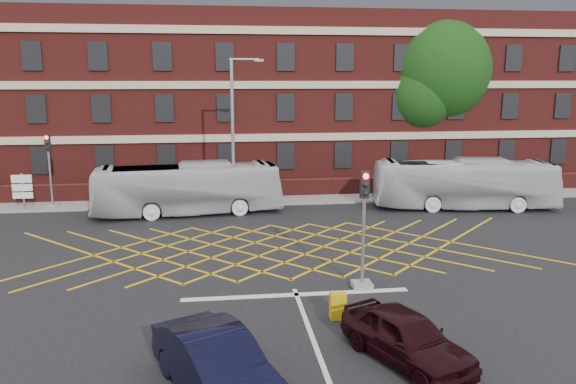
{
  "coord_description": "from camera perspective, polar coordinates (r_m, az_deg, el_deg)",
  "views": [
    {
      "loc": [
        -2.61,
        -21.83,
        7.45
      ],
      "look_at": [
        0.34,
        1.5,
        2.66
      ],
      "focal_mm": 35.0,
      "sensor_mm": 36.0,
      "label": 1
    }
  ],
  "objects": [
    {
      "name": "ground",
      "position": [
        23.22,
        -0.36,
        -7.21
      ],
      "size": [
        120.0,
        120.0,
        0.0
      ],
      "primitive_type": "plane",
      "color": "black",
      "rests_on": "ground"
    },
    {
      "name": "victorian_building",
      "position": [
        43.92,
        -3.55,
        12.0
      ],
      "size": [
        51.0,
        12.17,
        20.4
      ],
      "color": "#5D1B17",
      "rests_on": "ground"
    },
    {
      "name": "boundary_wall",
      "position": [
        35.6,
        -2.86,
        0.33
      ],
      "size": [
        56.0,
        0.5,
        1.1
      ],
      "primitive_type": "cube",
      "color": "#531816",
      "rests_on": "ground"
    },
    {
      "name": "far_pavement",
      "position": [
        34.73,
        -2.72,
        -0.78
      ],
      "size": [
        60.0,
        3.0,
        0.12
      ],
      "primitive_type": "cube",
      "color": "slate",
      "rests_on": "ground"
    },
    {
      "name": "box_junction_hatching",
      "position": [
        25.1,
        -0.91,
        -5.73
      ],
      "size": [
        8.22,
        8.22,
        0.02
      ],
      "primitive_type": "cube",
      "rotation": [
        0.0,
        0.0,
        0.79
      ],
      "color": "#CC990C",
      "rests_on": "ground"
    },
    {
      "name": "stop_line",
      "position": [
        19.96,
        0.86,
        -10.38
      ],
      "size": [
        8.0,
        0.3,
        0.02
      ],
      "primitive_type": "cube",
      "color": "silver",
      "rests_on": "ground"
    },
    {
      "name": "bus_left",
      "position": [
        31.52,
        -10.14,
        0.34
      ],
      "size": [
        10.52,
        3.45,
        2.88
      ],
      "primitive_type": "imported",
      "rotation": [
        0.0,
        0.0,
        1.67
      ],
      "color": "#BBBBC0",
      "rests_on": "ground"
    },
    {
      "name": "bus_right",
      "position": [
        33.94,
        17.48,
        0.79
      ],
      "size": [
        10.65,
        3.94,
        2.9
      ],
      "primitive_type": "imported",
      "rotation": [
        0.0,
        0.0,
        1.42
      ],
      "color": "#BCBDC1",
      "rests_on": "ground"
    },
    {
      "name": "car_navy",
      "position": [
        13.99,
        -7.21,
        -17.06
      ],
      "size": [
        3.49,
        4.99,
        1.56
      ],
      "primitive_type": "imported",
      "rotation": [
        0.0,
        0.0,
        0.43
      ],
      "color": "black",
      "rests_on": "ground"
    },
    {
      "name": "car_maroon",
      "position": [
        15.71,
        11.92,
        -14.2
      ],
      "size": [
        3.2,
        4.44,
        1.41
      ],
      "primitive_type": "imported",
      "rotation": [
        0.0,
        0.0,
        0.42
      ],
      "color": "black",
      "rests_on": "ground"
    },
    {
      "name": "deciduous_tree",
      "position": [
        42.84,
        14.71,
        11.16
      ],
      "size": [
        7.95,
        7.82,
        11.92
      ],
      "color": "black",
      "rests_on": "ground"
    },
    {
      "name": "traffic_light_near",
      "position": [
        20.21,
        7.65,
        -4.93
      ],
      "size": [
        0.7,
        0.7,
        4.27
      ],
      "color": "slate",
      "rests_on": "ground"
    },
    {
      "name": "traffic_light_far",
      "position": [
        35.3,
        -22.98,
        1.32
      ],
      "size": [
        0.7,
        0.7,
        4.27
      ],
      "color": "slate",
      "rests_on": "ground"
    },
    {
      "name": "street_lamp",
      "position": [
        31.75,
        -5.46,
        3.21
      ],
      "size": [
        2.25,
        1.0,
        8.51
      ],
      "color": "slate",
      "rests_on": "ground"
    },
    {
      "name": "direction_signs",
      "position": [
        34.93,
        -25.38,
        0.38
      ],
      "size": [
        1.1,
        0.16,
        2.2
      ],
      "color": "gray",
      "rests_on": "ground"
    },
    {
      "name": "utility_cabinet",
      "position": [
        18.07,
        5.09,
        -11.45
      ],
      "size": [
        0.49,
        0.35,
        0.83
      ],
      "primitive_type": "cube",
      "color": "#CD9D0C",
      "rests_on": "ground"
    }
  ]
}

